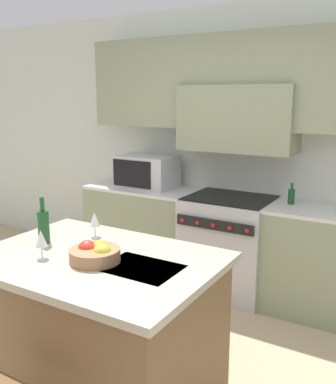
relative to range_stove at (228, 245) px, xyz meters
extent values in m
cube|color=silver|center=(0.00, 0.36, 0.88)|extent=(10.00, 0.06, 2.70)
cube|color=gray|center=(0.00, 0.16, 1.51)|extent=(3.10, 0.34, 0.85)
cube|color=gray|center=(0.00, 0.13, 1.18)|extent=(1.08, 0.40, 0.60)
cube|color=gray|center=(-0.97, 0.02, -0.02)|extent=(1.16, 0.62, 0.90)
cube|color=silver|center=(-0.97, 0.02, 0.44)|extent=(1.16, 0.62, 0.03)
cube|color=gray|center=(0.97, 0.02, -0.02)|extent=(1.16, 0.62, 0.90)
cube|color=#B7B7BC|center=(0.00, 0.00, -0.01)|extent=(0.79, 0.66, 0.92)
cube|color=black|center=(0.00, 0.00, 0.46)|extent=(0.76, 0.61, 0.01)
cube|color=black|center=(0.00, -0.34, 0.29)|extent=(0.73, 0.02, 0.09)
cylinder|color=#B21E1E|center=(-0.31, -0.35, 0.29)|extent=(0.04, 0.02, 0.04)
cylinder|color=#B21E1E|center=(-0.15, -0.35, 0.29)|extent=(0.04, 0.02, 0.04)
cylinder|color=#B21E1E|center=(0.00, -0.35, 0.29)|extent=(0.04, 0.02, 0.04)
cylinder|color=#B21E1E|center=(0.15, -0.35, 0.29)|extent=(0.04, 0.02, 0.04)
cylinder|color=#B21E1E|center=(0.31, -0.35, 0.29)|extent=(0.04, 0.02, 0.04)
cube|color=#B7B7BC|center=(-0.93, 0.02, 0.62)|extent=(0.58, 0.40, 0.33)
cube|color=black|center=(-0.99, -0.18, 0.62)|extent=(0.45, 0.01, 0.27)
cube|color=brown|center=(-0.10, -1.80, -0.03)|extent=(1.35, 0.94, 0.88)
cube|color=#B2A893|center=(-0.10, -1.80, 0.44)|extent=(1.43, 1.02, 0.04)
cube|color=#2D2D30|center=(0.22, -1.80, 0.46)|extent=(0.43, 0.32, 0.01)
cylinder|color=#B2B2B7|center=(0.22, -1.61, 0.46)|extent=(0.02, 0.02, 0.00)
cylinder|color=#194723|center=(-0.54, -1.78, 0.57)|extent=(0.07, 0.07, 0.21)
cylinder|color=#194723|center=(-0.54, -1.78, 0.72)|extent=(0.03, 0.03, 0.09)
cylinder|color=white|center=(-0.34, -1.98, 0.46)|extent=(0.06, 0.06, 0.01)
cylinder|color=white|center=(-0.34, -1.98, 0.50)|extent=(0.01, 0.01, 0.07)
cone|color=white|center=(-0.34, -1.98, 0.58)|extent=(0.07, 0.07, 0.10)
cylinder|color=white|center=(-0.34, -1.52, 0.46)|extent=(0.06, 0.06, 0.01)
cylinder|color=white|center=(-0.34, -1.52, 0.50)|extent=(0.01, 0.01, 0.07)
cone|color=white|center=(-0.34, -1.52, 0.58)|extent=(0.07, 0.07, 0.10)
cylinder|color=#996B47|center=(-0.05, -1.85, 0.50)|extent=(0.29, 0.29, 0.08)
sphere|color=red|center=(-0.10, -1.85, 0.52)|extent=(0.11, 0.11, 0.11)
sphere|color=gold|center=(0.01, -1.85, 0.52)|extent=(0.11, 0.11, 0.11)
sphere|color=gold|center=(-0.05, -1.81, 0.53)|extent=(0.09, 0.09, 0.09)
cylinder|color=#194723|center=(0.55, 0.07, 0.53)|extent=(0.06, 0.06, 0.13)
cylinder|color=#194723|center=(0.55, 0.07, 0.62)|extent=(0.02, 0.02, 0.06)
camera|label=1|loc=(1.48, -3.61, 1.38)|focal=40.00mm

